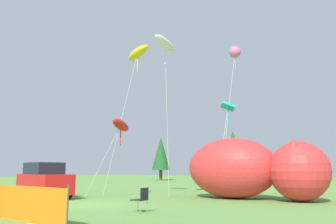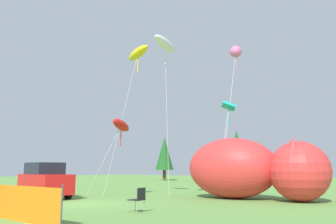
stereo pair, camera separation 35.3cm
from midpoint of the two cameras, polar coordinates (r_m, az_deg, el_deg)
The scene contains 11 objects.
ground_plane at distance 16.50m, azimuth -14.58°, elevation -15.28°, with size 120.00×120.00×0.00m, color #609342.
parked_car at distance 20.06m, azimuth -20.15°, elevation -11.18°, with size 4.01×2.28×1.99m.
folding_chair at distance 13.07m, azimuth -4.38°, elevation -14.66°, with size 0.56×0.56×0.92m.
inflatable_cat at distance 18.86m, azimuth 14.66°, elevation -9.79°, with size 7.86×3.88×3.39m.
kite_teal_diamond at distance 22.05m, azimuth 10.96°, elevation 0.78°, with size 1.26×2.25×6.06m.
kite_yellow_hero at distance 21.76m, azimuth -4.80°, elevation 10.11°, with size 2.91×1.80×9.50m.
kite_red_lizard at distance 20.94m, azimuth -7.69°, elevation -2.33°, with size 2.11×2.34×4.91m.
kite_pink_octopus at distance 23.95m, azimuth 12.15°, elevation 10.14°, with size 0.82×2.71×10.22m.
kite_white_ghost at distance 20.40m, azimuth -0.03°, elevation 11.69°, with size 1.22×2.62×9.57m.
horizon_tree_east at distance 48.75m, azimuth -0.42°, elevation -7.28°, with size 2.64×2.64×6.29m.
horizon_tree_west at distance 49.05m, azimuth 12.13°, elevation -6.42°, with size 3.02×3.02×7.20m.
Camera 2 is at (13.08, -10.01, 1.64)m, focal length 35.00 mm.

